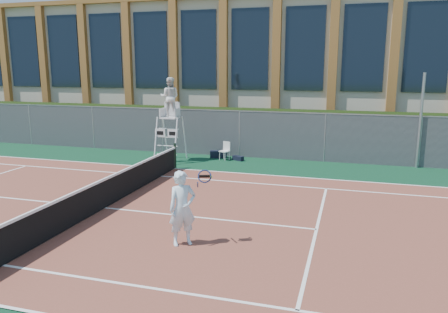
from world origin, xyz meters
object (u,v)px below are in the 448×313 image
(steel_pole, at_px, (420,121))
(tennis_player, at_px, (183,208))
(umpire_chair, at_px, (170,99))
(plastic_chair, at_px, (225,149))

(steel_pole, distance_m, tennis_player, 12.53)
(umpire_chair, height_order, tennis_player, umpire_chair)
(steel_pole, height_order, tennis_player, steel_pole)
(plastic_chair, bearing_deg, steel_pole, 5.21)
(steel_pole, bearing_deg, plastic_chair, -174.79)
(steel_pole, relative_size, umpire_chair, 1.05)
(umpire_chair, bearing_deg, plastic_chair, 20.55)
(tennis_player, bearing_deg, plastic_chair, 100.32)
(plastic_chair, bearing_deg, tennis_player, -79.68)
(steel_pole, xyz_separation_m, umpire_chair, (-10.72, -1.65, 0.80))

